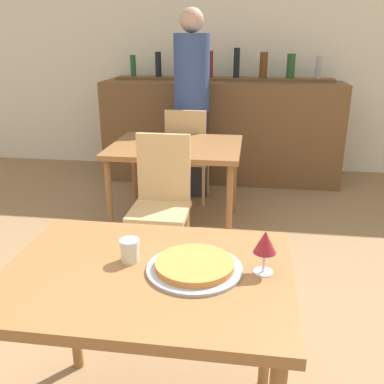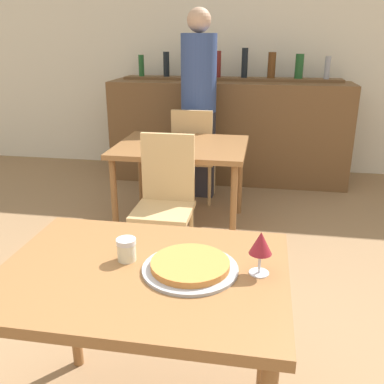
{
  "view_description": "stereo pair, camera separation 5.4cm",
  "coord_description": "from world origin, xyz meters",
  "views": [
    {
      "loc": [
        0.35,
        -1.3,
        1.55
      ],
      "look_at": [
        0.08,
        0.55,
        0.87
      ],
      "focal_mm": 40.0,
      "sensor_mm": 36.0,
      "label": 1
    },
    {
      "loc": [
        0.4,
        -1.29,
        1.55
      ],
      "look_at": [
        0.08,
        0.55,
        0.87
      ],
      "focal_mm": 40.0,
      "sensor_mm": 36.0,
      "label": 2
    }
  ],
  "objects": [
    {
      "name": "dining_table_far",
      "position": [
        -0.26,
        2.05,
        0.65
      ],
      "size": [
        1.05,
        0.86,
        0.72
      ],
      "color": "brown",
      "rests_on": "ground_plane"
    },
    {
      "name": "wine_glass",
      "position": [
        0.41,
        0.04,
        0.89
      ],
      "size": [
        0.08,
        0.08,
        0.16
      ],
      "color": "silver",
      "rests_on": "dining_table_near"
    },
    {
      "name": "wall_back",
      "position": [
        0.0,
        3.94,
        1.4
      ],
      "size": [
        8.0,
        0.05,
        2.8
      ],
      "color": "silver",
      "rests_on": "ground_plane"
    },
    {
      "name": "bar_back_shelf",
      "position": [
        0.03,
        3.57,
        1.17
      ],
      "size": [
        2.39,
        0.24,
        0.34
      ],
      "color": "brown",
      "rests_on": "bar_counter"
    },
    {
      "name": "pizza_tray",
      "position": [
        0.17,
        0.02,
        0.79
      ],
      "size": [
        0.34,
        0.34,
        0.04
      ],
      "color": "#A3A3A8",
      "rests_on": "dining_table_near"
    },
    {
      "name": "person_standing",
      "position": [
        -0.25,
        2.85,
        0.98
      ],
      "size": [
        0.34,
        0.34,
        1.8
      ],
      "color": "#2D2D38",
      "rests_on": "ground_plane"
    },
    {
      "name": "cheese_shaker",
      "position": [
        -0.08,
        0.05,
        0.82
      ],
      "size": [
        0.07,
        0.07,
        0.09
      ],
      "color": "beige",
      "rests_on": "dining_table_near"
    },
    {
      "name": "chair_far_side_front",
      "position": [
        -0.26,
        1.46,
        0.51
      ],
      "size": [
        0.4,
        0.4,
        0.92
      ],
      "color": "tan",
      "rests_on": "ground_plane"
    },
    {
      "name": "chair_far_side_back",
      "position": [
        -0.26,
        2.64,
        0.51
      ],
      "size": [
        0.4,
        0.4,
        0.92
      ],
      "rotation": [
        0.0,
        0.0,
        3.14
      ],
      "color": "tan",
      "rests_on": "ground_plane"
    },
    {
      "name": "bar_counter",
      "position": [
        0.0,
        3.43,
        0.55
      ],
      "size": [
        2.6,
        0.56,
        1.1
      ],
      "color": "brown",
      "rests_on": "ground_plane"
    },
    {
      "name": "dining_table_near",
      "position": [
        0.0,
        0.0,
        0.68
      ],
      "size": [
        1.03,
        0.76,
        0.77
      ],
      "color": "brown",
      "rests_on": "ground_plane"
    }
  ]
}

